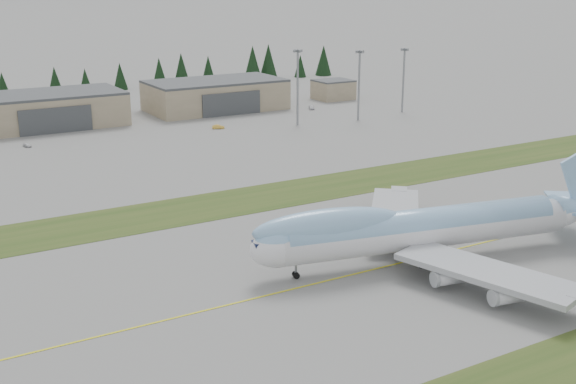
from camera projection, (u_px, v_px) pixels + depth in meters
ground at (353, 274)px, 116.86m from camera, size 7000.00×7000.00×0.00m
grass_strip_near at (539, 384)px, 85.43m from camera, size 400.00×14.00×0.08m
grass_strip_far at (231, 203)px, 154.08m from camera, size 400.00×18.00×0.08m
taxiway_line_main at (353, 274)px, 116.86m from camera, size 400.00×0.40×0.02m
boeing_747_freighter at (423, 228)px, 120.77m from camera, size 69.13×58.23×18.13m
hangar_center at (46, 110)px, 232.04m from camera, size 48.00×26.60×10.80m
hangar_right at (216, 95)px, 261.08m from camera, size 48.00×26.60×10.80m
control_shed at (333, 90)px, 284.17m from camera, size 14.00×12.00×7.60m
floodlight_masts at (151, 88)px, 205.98m from camera, size 195.53×8.64×24.27m
service_vehicle_a at (27, 147)px, 204.66m from camera, size 2.23×3.48×1.10m
service_vehicle_b at (218, 129)px, 229.38m from camera, size 4.10×2.90×1.28m
service_vehicle_c at (311, 109)px, 263.30m from camera, size 3.41×4.63×1.25m
conifer_belt at (59, 78)px, 292.60m from camera, size 268.90×14.48×16.45m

